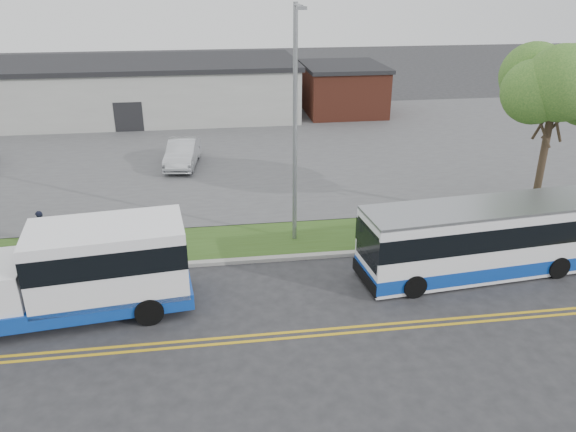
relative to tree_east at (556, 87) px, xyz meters
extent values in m
plane|color=#28282B|center=(-14.00, -3.00, -6.20)|extent=(140.00, 140.00, 0.00)
cube|color=gold|center=(-14.00, -6.85, -6.20)|extent=(70.00, 0.12, 0.01)
cube|color=gold|center=(-14.00, -7.15, -6.20)|extent=(70.00, 0.12, 0.01)
cube|color=#9E9B93|center=(-14.00, -1.90, -6.13)|extent=(80.00, 0.30, 0.15)
cube|color=#314B19|center=(-14.00, -0.10, -6.15)|extent=(80.00, 3.30, 0.10)
cube|color=#4C4C4F|center=(-14.00, 14.00, -6.15)|extent=(80.00, 25.00, 0.10)
cube|color=#9E9E99|center=(-20.00, 24.00, -4.20)|extent=(25.00, 10.00, 4.00)
cube|color=black|center=(-20.00, 24.00, -2.03)|extent=(25.40, 10.40, 0.35)
cube|color=black|center=(-20.00, 19.05, -5.10)|extent=(2.00, 0.15, 2.20)
cube|color=brown|center=(-3.50, 23.00, -4.40)|extent=(6.00, 7.00, 3.60)
cube|color=black|center=(-3.50, 23.00, -2.45)|extent=(6.30, 7.30, 0.30)
cylinder|color=#372C1E|center=(0.00, 0.00, -3.72)|extent=(0.32, 0.32, 4.76)
ellipsoid|color=#2B5A1F|center=(0.00, 0.00, 0.02)|extent=(5.20, 5.20, 4.42)
cylinder|color=gray|center=(-11.00, -0.20, -1.35)|extent=(0.18, 0.18, 9.50)
cylinder|color=gray|center=(-11.00, -0.90, 3.30)|extent=(0.12, 1.40, 0.12)
cube|color=gray|center=(-11.00, -1.55, 3.25)|extent=(0.35, 0.18, 0.12)
cube|color=#0E399D|center=(-19.11, -4.76, -5.59)|extent=(7.89, 3.43, 0.56)
cube|color=white|center=(-17.88, -4.62, -4.29)|extent=(5.21, 3.13, 2.36)
cube|color=black|center=(-17.88, -4.62, -3.90)|extent=(5.23, 3.17, 0.84)
cylinder|color=black|center=(-16.62, -5.70, -5.73)|extent=(0.97, 0.42, 0.94)
cylinder|color=black|center=(-16.90, -3.29, -5.73)|extent=(0.97, 0.42, 0.94)
cube|color=white|center=(-4.14, -3.94, -4.81)|extent=(10.04, 3.18, 2.60)
cube|color=#0E399D|center=(-4.14, -3.94, -5.71)|extent=(10.06, 3.20, 0.54)
cube|color=black|center=(-4.14, -3.94, -4.32)|extent=(10.08, 3.22, 0.85)
cube|color=black|center=(-9.01, -4.41, -4.50)|extent=(0.29, 2.06, 1.44)
cube|color=black|center=(-9.07, -4.41, -5.80)|extent=(0.32, 2.24, 0.45)
cube|color=gray|center=(-4.14, -3.94, -3.49)|extent=(10.04, 3.18, 0.11)
cylinder|color=black|center=(-7.52, -5.33, -5.77)|extent=(0.89, 0.37, 0.86)
cylinder|color=black|center=(-7.72, -3.22, -5.77)|extent=(0.89, 0.37, 0.86)
cylinder|color=black|center=(-1.71, -4.77, -5.77)|extent=(0.89, 0.37, 0.86)
cylinder|color=black|center=(-1.92, -2.66, -5.77)|extent=(0.89, 0.37, 0.86)
cylinder|color=black|center=(-0.40, -2.51, -5.77)|extent=(0.89, 0.37, 0.86)
imported|color=black|center=(-21.43, 0.51, -5.31)|extent=(0.69, 0.59, 1.60)
imported|color=#ACAEB3|center=(-16.00, 10.55, -5.34)|extent=(2.15, 4.77, 1.52)
sphere|color=white|center=(-21.73, 0.26, -5.94)|extent=(0.32, 0.32, 0.32)
sphere|color=white|center=(-21.13, 0.76, -5.94)|extent=(0.32, 0.32, 0.32)
camera|label=1|loc=(-14.36, -21.65, 4.33)|focal=35.00mm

